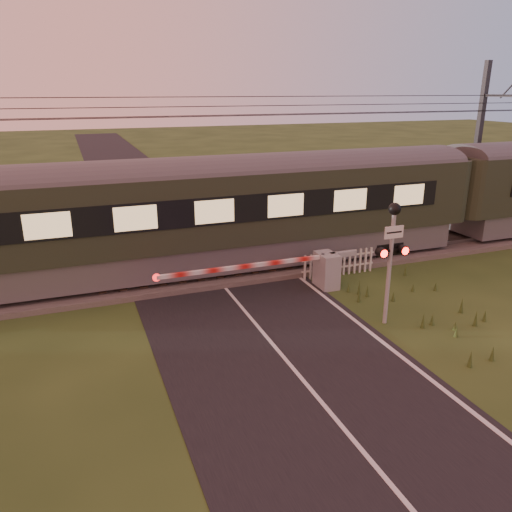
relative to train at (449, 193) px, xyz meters
name	(u,v)px	position (x,y,z in m)	size (l,w,h in m)	color
ground	(283,358)	(-10.37, -6.50, -2.21)	(160.00, 160.00, 0.00)	#263C17
road	(288,362)	(-10.35, -6.73, -2.20)	(6.00, 140.00, 0.03)	black
track_bed	(212,271)	(-10.37, 0.00, -2.15)	(140.00, 3.40, 0.39)	#47423D
overhead_wires	(207,109)	(-10.37, 0.00, 3.51)	(120.00, 0.62, 0.62)	black
train	(449,193)	(0.00, 0.00, 0.00)	(41.43, 2.86, 3.86)	slate
boom_gate	(319,269)	(-7.43, -2.69, -1.55)	(6.83, 0.91, 1.21)	gray
crossing_signal	(392,242)	(-6.87, -5.72, 0.19)	(0.89, 0.36, 3.50)	gray
picket_fence	(339,263)	(-6.22, -1.89, -1.76)	(2.88, 0.08, 0.91)	silver
catenary_mast	(479,143)	(3.41, 2.23, 1.72)	(0.24, 2.47, 7.58)	#2D2D30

